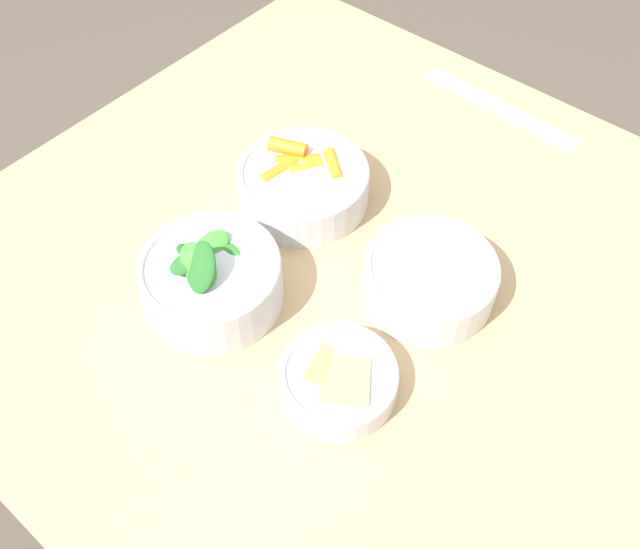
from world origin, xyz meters
name	(u,v)px	position (x,y,z in m)	size (l,w,h in m)	color
ground_plane	(345,496)	(0.00, 0.00, 0.00)	(10.00, 10.00, 0.00)	#4C4238
dining_table	(357,326)	(0.00, 0.00, 0.63)	(0.99, 0.92, 0.75)	tan
bowl_carrots	(303,183)	(-0.14, 0.05, 0.78)	(0.17, 0.17, 0.07)	silver
bowl_greens	(211,278)	(-0.11, -0.15, 0.79)	(0.17, 0.17, 0.11)	silver
bowl_beans_hotdog	(429,279)	(0.08, 0.02, 0.78)	(0.16, 0.16, 0.06)	silver
bowl_cookies	(338,379)	(0.08, -0.15, 0.77)	(0.13, 0.13, 0.04)	silver
ruler	(500,108)	(-0.03, 0.38, 0.75)	(0.27, 0.04, 0.00)	silver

